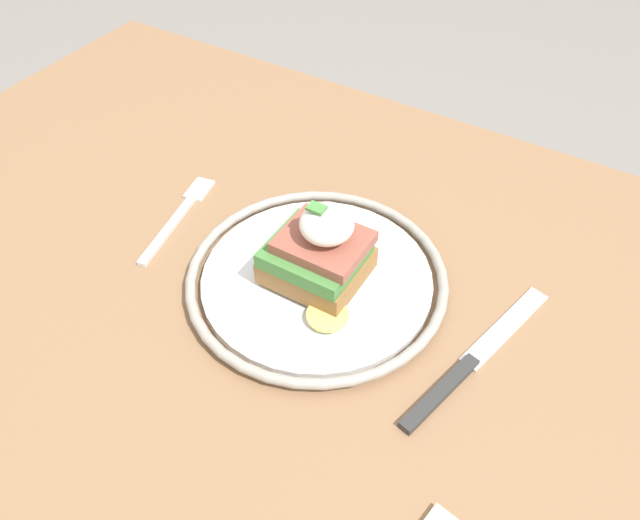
{
  "coord_description": "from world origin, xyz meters",
  "views": [
    {
      "loc": [
        0.21,
        -0.29,
        1.2
      ],
      "look_at": [
        0.0,
        0.05,
        0.78
      ],
      "focal_mm": 35.0,
      "sensor_mm": 36.0,
      "label": 1
    }
  ],
  "objects_px": {
    "plate": "(320,280)",
    "knife": "(468,364)",
    "sandwich": "(321,252)",
    "fork": "(180,214)"
  },
  "relations": [
    {
      "from": "sandwich",
      "to": "fork",
      "type": "xyz_separation_m",
      "value": [
        -0.18,
        0.01,
        -0.04
      ]
    },
    {
      "from": "sandwich",
      "to": "fork",
      "type": "bearing_deg",
      "value": 177.27
    },
    {
      "from": "plate",
      "to": "sandwich",
      "type": "distance_m",
      "value": 0.04
    },
    {
      "from": "plate",
      "to": "sandwich",
      "type": "height_order",
      "value": "sandwich"
    },
    {
      "from": "sandwich",
      "to": "fork",
      "type": "relative_size",
      "value": 0.69
    },
    {
      "from": "plate",
      "to": "fork",
      "type": "relative_size",
      "value": 1.75
    },
    {
      "from": "sandwich",
      "to": "knife",
      "type": "distance_m",
      "value": 0.16
    },
    {
      "from": "plate",
      "to": "sandwich",
      "type": "relative_size",
      "value": 2.54
    },
    {
      "from": "plate",
      "to": "knife",
      "type": "relative_size",
      "value": 1.26
    },
    {
      "from": "sandwich",
      "to": "knife",
      "type": "bearing_deg",
      "value": -5.47
    }
  ]
}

